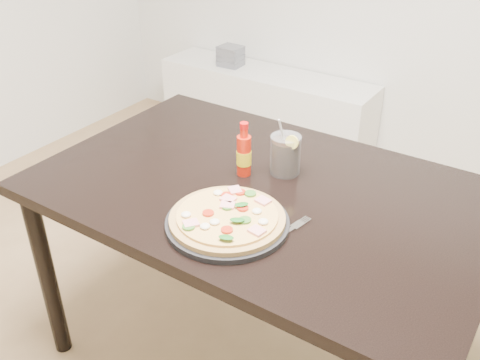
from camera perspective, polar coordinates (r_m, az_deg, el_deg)
The scene contains 8 objects.
dining_table at distance 1.71m, azimuth 2.23°, elevation -2.99°, with size 1.40×0.90×0.75m.
plate at distance 1.48m, azimuth -1.36°, elevation -4.59°, with size 0.34×0.34×0.02m, color black.
pizza at distance 1.47m, azimuth -1.35°, elevation -3.96°, with size 0.32×0.32×0.03m.
hot_sauce_bottle at distance 1.69m, azimuth 0.42°, elevation 2.76°, with size 0.06×0.06×0.18m.
cola_cup at distance 1.71m, azimuth 4.85°, elevation 2.63°, with size 0.10×0.10×0.19m.
fork at distance 1.46m, azimuth 5.19°, elevation -5.45°, with size 0.05×0.19×0.00m.
media_console at distance 3.45m, azimuth 2.68°, elevation 7.50°, with size 1.40×0.34×0.50m, color white.
cd_stack at distance 3.46m, azimuth -1.01°, elevation 13.08°, with size 0.14×0.12×0.13m.
Camera 1 is at (0.82, -0.66, 1.62)m, focal length 40.00 mm.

